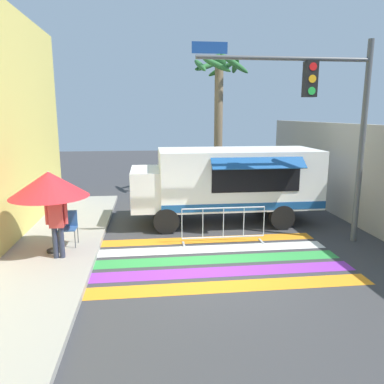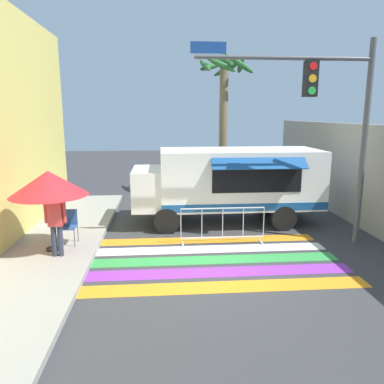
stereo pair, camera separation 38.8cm
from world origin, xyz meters
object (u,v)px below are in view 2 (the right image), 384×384
(palm_tree, at_px, (224,100))
(barricade_front, at_px, (223,226))
(food_truck, at_px, (225,180))
(patio_umbrella, at_px, (49,184))
(traffic_signal_pole, at_px, (331,108))
(folding_chair, at_px, (68,223))
(vendor_person, at_px, (56,219))

(palm_tree, bearing_deg, barricade_front, -99.11)
(food_truck, bearing_deg, patio_umbrella, -151.97)
(barricade_front, relative_size, palm_tree, 0.39)
(traffic_signal_pole, distance_m, patio_umbrella, 7.53)
(palm_tree, bearing_deg, food_truck, -98.07)
(food_truck, bearing_deg, folding_chair, -155.64)
(vendor_person, bearing_deg, palm_tree, 64.29)
(food_truck, xyz_separation_m, folding_chair, (-4.65, -2.10, -0.76))
(patio_umbrella, bearing_deg, vendor_person, -61.85)
(traffic_signal_pole, height_order, folding_chair, traffic_signal_pole)
(food_truck, xyz_separation_m, barricade_front, (-0.42, -2.14, -0.93))
(folding_chair, height_order, vendor_person, vendor_person)
(traffic_signal_pole, xyz_separation_m, vendor_person, (-7.07, -0.71, -2.67))
(traffic_signal_pole, xyz_separation_m, folding_chair, (-7.01, 0.23, -3.05))
(traffic_signal_pole, distance_m, palm_tree, 6.97)
(food_truck, relative_size, traffic_signal_pole, 1.11)
(traffic_signal_pole, bearing_deg, palm_tree, 104.54)
(traffic_signal_pole, relative_size, folding_chair, 5.99)
(folding_chair, relative_size, vendor_person, 0.56)
(vendor_person, relative_size, palm_tree, 0.27)
(food_truck, bearing_deg, barricade_front, -101.24)
(traffic_signal_pole, bearing_deg, folding_chair, 178.11)
(folding_chair, height_order, barricade_front, folding_chair)
(food_truck, height_order, patio_umbrella, food_truck)
(folding_chair, bearing_deg, vendor_person, -112.23)
(food_truck, distance_m, patio_umbrella, 5.60)
(food_truck, height_order, vendor_person, food_truck)
(food_truck, bearing_deg, palm_tree, 81.93)
(vendor_person, bearing_deg, traffic_signal_pole, 15.64)
(folding_chair, distance_m, palm_tree, 9.08)
(food_truck, height_order, palm_tree, palm_tree)
(traffic_signal_pole, height_order, vendor_person, traffic_signal_pole)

